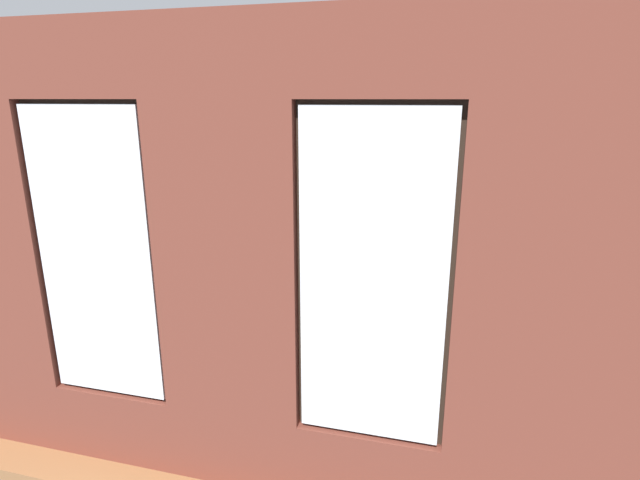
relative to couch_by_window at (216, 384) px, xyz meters
The scene contains 21 objects.
ground_plane 2.31m from the couch_by_window, 102.10° to the right, with size 7.25×6.52×0.10m, color #99663D.
brick_wall_with_windows 1.50m from the couch_by_window, 126.41° to the left, with size 6.65×0.30×3.23m.
white_wall_right 3.69m from the couch_by_window, 35.99° to the right, with size 0.10×5.52×3.23m, color silver.
couch_by_window is the anchor object (origin of this frame).
couch_left 3.75m from the couch_by_window, 145.93° to the right, with size 0.90×1.75×0.80m.
coffee_table 2.34m from the couch_by_window, 100.73° to the right, with size 1.44×0.85×0.41m.
cup_ceramic 2.24m from the couch_by_window, 104.05° to the right, with size 0.08×0.08×0.09m, color #33567F.
candle_jar 2.42m from the couch_by_window, 96.07° to the right, with size 0.08×0.08×0.13m, color #B7333D.
table_plant_small 2.18m from the couch_by_window, 90.11° to the right, with size 0.19×0.19×0.29m.
remote_gray 2.34m from the couch_by_window, 100.73° to the right, with size 0.05×0.17×0.02m, color #59595B.
remote_black 2.58m from the couch_by_window, 108.75° to the right, with size 0.05×0.17×0.02m, color black.
media_console 3.49m from the couch_by_window, 44.22° to the right, with size 1.25×0.42×0.55m, color black.
tv_flatscreen 3.55m from the couch_by_window, 44.26° to the right, with size 1.17×0.20×0.82m.
papasan_chair 4.03m from the couch_by_window, 90.16° to the right, with size 1.02×1.02×0.66m.
potted_plant_between_couches 1.42m from the couch_by_window, behind, with size 0.73×0.70×1.16m.
potted_plant_by_left_couch 4.36m from the couch_by_window, 128.34° to the right, with size 0.33×0.33×0.54m.
potted_plant_beside_window_right 1.54m from the couch_by_window, ahead, with size 1.00×0.95×1.45m.
potted_plant_near_tv 2.43m from the couch_by_window, 34.83° to the right, with size 0.74×0.92×1.34m.
potted_plant_mid_room_small 3.41m from the couch_by_window, 107.78° to the right, with size 0.28×0.28×0.50m.
potted_plant_corner_near_left 5.56m from the couch_by_window, 125.91° to the right, with size 0.54×0.54×0.97m.
potted_plant_foreground_right 4.96m from the couch_by_window, 63.67° to the right, with size 1.01×1.02×1.26m.
Camera 1 is at (-1.39, 5.73, 2.74)m, focal length 28.00 mm.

